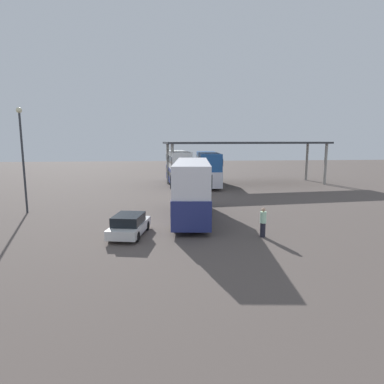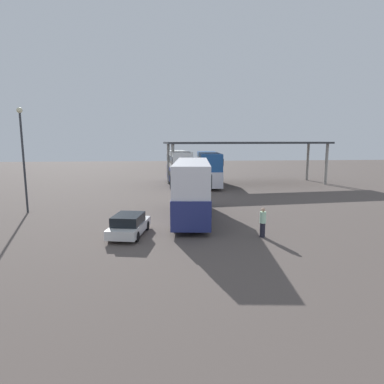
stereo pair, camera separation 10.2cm
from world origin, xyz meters
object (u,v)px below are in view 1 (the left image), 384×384
at_px(parked_hatchback, 129,225).
at_px(double_decker_mid_row, 208,167).
at_px(double_decker_main, 192,187).
at_px(pedestrian_waiting, 263,222).
at_px(lamppost_tall, 22,148).
at_px(double_decker_near_canopy, 178,166).

bearing_deg(parked_hatchback, double_decker_mid_row, -9.20).
distance_m(double_decker_main, pedestrian_waiting, 6.54).
relative_size(double_decker_main, pedestrian_waiting, 5.66).
height_order(parked_hatchback, lamppost_tall, lamppost_tall).
xyz_separation_m(double_decker_main, parked_hatchback, (-4.23, -4.09, -1.67)).
bearing_deg(double_decker_main, pedestrian_waiting, -137.27).
bearing_deg(pedestrian_waiting, lamppost_tall, -178.50).
relative_size(double_decker_near_canopy, lamppost_tall, 1.23).
bearing_deg(parked_hatchback, pedestrian_waiting, -86.45).
relative_size(double_decker_near_canopy, double_decker_mid_row, 0.90).
relative_size(lamppost_tall, pedestrian_waiting, 4.60).
bearing_deg(double_decker_main, double_decker_mid_row, -5.94).
relative_size(parked_hatchback, lamppost_tall, 0.51).
bearing_deg(pedestrian_waiting, double_decker_near_canopy, 126.62).
bearing_deg(pedestrian_waiting, double_decker_main, 154.19).
distance_m(double_decker_main, double_decker_near_canopy, 18.88).
distance_m(parked_hatchback, pedestrian_waiting, 8.14).
bearing_deg(double_decker_mid_row, lamppost_tall, 134.80).
distance_m(double_decker_mid_row, lamppost_tall, 22.54).
height_order(double_decker_near_canopy, double_decker_mid_row, double_decker_near_canopy).
xyz_separation_m(double_decker_near_canopy, pedestrian_waiting, (3.98, -23.98, -1.48)).
bearing_deg(lamppost_tall, parked_hatchback, -38.86).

